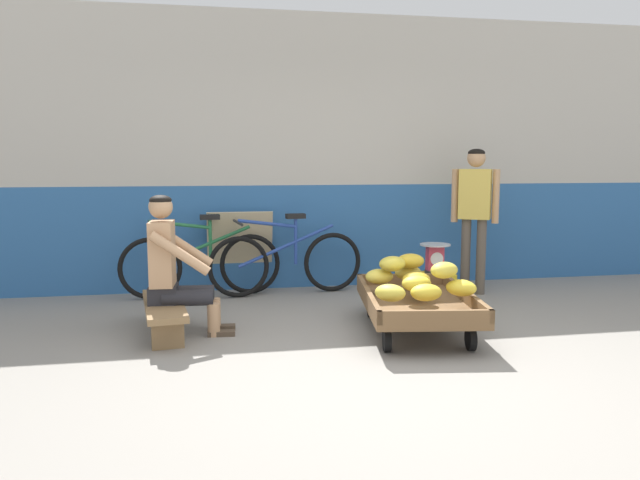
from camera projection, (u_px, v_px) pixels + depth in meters
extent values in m
plane|color=gray|center=(393.00, 380.00, 4.00)|extent=(80.00, 80.00, 0.00)
cube|color=#2D609E|center=(310.00, 235.00, 7.02)|extent=(16.00, 0.30, 1.14)
cube|color=#B7B2A8|center=(310.00, 101.00, 6.82)|extent=(16.00, 0.30, 1.85)
cube|color=brown|center=(416.00, 305.00, 5.07)|extent=(1.04, 1.55, 0.05)
cube|color=brown|center=(368.00, 296.00, 5.05)|extent=(0.25, 1.43, 0.10)
cube|color=brown|center=(465.00, 295.00, 5.08)|extent=(0.25, 1.43, 0.10)
cube|color=brown|center=(402.00, 279.00, 5.76)|extent=(0.84, 0.16, 0.10)
cube|color=brown|center=(436.00, 317.00, 4.37)|extent=(0.84, 0.16, 0.10)
cylinder|color=black|center=(371.00, 308.00, 5.58)|extent=(0.08, 0.19, 0.18)
cylinder|color=black|center=(440.00, 307.00, 5.60)|extent=(0.08, 0.19, 0.18)
cylinder|color=black|center=(387.00, 340.00, 4.58)|extent=(0.08, 0.19, 0.18)
cylinder|color=black|center=(471.00, 339.00, 4.61)|extent=(0.08, 0.19, 0.18)
ellipsoid|color=gold|center=(416.00, 280.00, 5.14)|extent=(0.24, 0.18, 0.13)
ellipsoid|color=yellow|center=(408.00, 272.00, 5.47)|extent=(0.26, 0.21, 0.13)
ellipsoid|color=gold|center=(461.00, 288.00, 4.81)|extent=(0.30, 0.29, 0.13)
ellipsoid|color=gold|center=(390.00, 293.00, 4.63)|extent=(0.30, 0.29, 0.13)
ellipsoid|color=yellow|center=(379.00, 276.00, 5.28)|extent=(0.24, 0.18, 0.13)
ellipsoid|color=gold|center=(426.00, 292.00, 4.64)|extent=(0.24, 0.18, 0.13)
ellipsoid|color=yellow|center=(417.00, 284.00, 4.98)|extent=(0.25, 0.20, 0.13)
ellipsoid|color=gold|center=(444.00, 270.00, 4.83)|extent=(0.29, 0.26, 0.13)
ellipsoid|color=gold|center=(392.00, 264.00, 5.22)|extent=(0.28, 0.24, 0.13)
ellipsoid|color=gold|center=(410.00, 261.00, 5.37)|extent=(0.25, 0.19, 0.13)
cube|color=olive|center=(164.00, 305.00, 5.01)|extent=(0.43, 1.13, 0.05)
cube|color=olive|center=(162.00, 310.00, 5.39)|extent=(0.25, 0.11, 0.22)
cube|color=olive|center=(168.00, 334.00, 4.66)|extent=(0.25, 0.11, 0.22)
cylinder|color=tan|center=(215.00, 314.00, 5.16)|extent=(0.10, 0.10, 0.27)
cube|color=#4C3D2D|center=(222.00, 327.00, 5.18)|extent=(0.23, 0.10, 0.04)
cylinder|color=#232328|center=(190.00, 293.00, 5.11)|extent=(0.41, 0.15, 0.13)
cylinder|color=tan|center=(214.00, 320.00, 4.98)|extent=(0.10, 0.10, 0.27)
cube|color=#4C3D2D|center=(221.00, 333.00, 5.00)|extent=(0.23, 0.10, 0.04)
cylinder|color=#232328|center=(188.00, 298.00, 4.93)|extent=(0.41, 0.15, 0.13)
cube|color=#232328|center=(164.00, 294.00, 5.00)|extent=(0.24, 0.29, 0.14)
cube|color=tan|center=(162.00, 253.00, 4.95)|extent=(0.20, 0.33, 0.52)
cylinder|color=tan|center=(185.00, 246.00, 5.17)|extent=(0.47, 0.11, 0.36)
cylinder|color=tan|center=(180.00, 254.00, 4.77)|extent=(0.47, 0.11, 0.36)
sphere|color=tan|center=(161.00, 207.00, 4.91)|extent=(0.19, 0.19, 0.19)
ellipsoid|color=black|center=(160.00, 200.00, 4.90)|extent=(0.17, 0.17, 0.09)
cube|color=gold|center=(434.00, 288.00, 6.15)|extent=(0.36, 0.28, 0.30)
cylinder|color=#28282D|center=(434.00, 272.00, 6.13)|extent=(0.20, 0.20, 0.03)
cube|color=#C6384C|center=(435.00, 258.00, 6.11)|extent=(0.16, 0.10, 0.24)
cylinder|color=white|center=(437.00, 259.00, 6.06)|extent=(0.13, 0.01, 0.13)
cylinder|color=#B2B5BA|center=(435.00, 245.00, 6.09)|extent=(0.30, 0.30, 0.01)
torus|color=black|center=(150.00, 268.00, 6.27)|extent=(0.64, 0.10, 0.64)
torus|color=black|center=(250.00, 264.00, 6.53)|extent=(0.64, 0.10, 0.64)
cylinder|color=#236B3D|center=(201.00, 247.00, 6.38)|extent=(1.03, 0.11, 0.43)
cylinder|color=#236B3D|center=(210.00, 243.00, 6.40)|extent=(0.04, 0.04, 0.48)
cylinder|color=#236B3D|center=(180.00, 225.00, 6.29)|extent=(0.62, 0.08, 0.12)
cube|color=black|center=(210.00, 217.00, 6.36)|extent=(0.21, 0.11, 0.05)
cylinder|color=black|center=(149.00, 223.00, 6.21)|extent=(0.06, 0.48, 0.03)
torus|color=black|center=(239.00, 267.00, 6.36)|extent=(0.64, 0.12, 0.64)
torus|color=black|center=(333.00, 262.00, 6.66)|extent=(0.64, 0.12, 0.64)
cylinder|color=#234299|center=(286.00, 246.00, 6.48)|extent=(1.03, 0.15, 0.43)
cylinder|color=#234299|center=(296.00, 242.00, 6.51)|extent=(0.04, 0.04, 0.48)
cylinder|color=#234299|center=(267.00, 224.00, 6.39)|extent=(0.61, 0.11, 0.12)
cube|color=black|center=(296.00, 216.00, 6.47)|extent=(0.21, 0.12, 0.05)
cylinder|color=black|center=(238.00, 223.00, 6.30)|extent=(0.08, 0.48, 0.03)
cube|color=#C6B289|center=(240.00, 251.00, 6.71)|extent=(0.70, 0.27, 0.87)
cylinder|color=brown|center=(481.00, 257.00, 6.52)|extent=(0.10, 0.10, 0.80)
cylinder|color=brown|center=(466.00, 256.00, 6.57)|extent=(0.10, 0.10, 0.80)
cube|color=gold|center=(475.00, 194.00, 6.46)|extent=(0.38, 0.34, 0.52)
cylinder|color=tan|center=(496.00, 196.00, 6.39)|extent=(0.07, 0.07, 0.56)
cylinder|color=tan|center=(455.00, 196.00, 6.54)|extent=(0.07, 0.07, 0.56)
sphere|color=tan|center=(476.00, 158.00, 6.41)|extent=(0.19, 0.19, 0.19)
ellipsoid|color=black|center=(477.00, 153.00, 6.40)|extent=(0.17, 0.17, 0.09)
cube|color=green|center=(454.00, 303.00, 5.64)|extent=(0.18, 0.12, 0.24)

